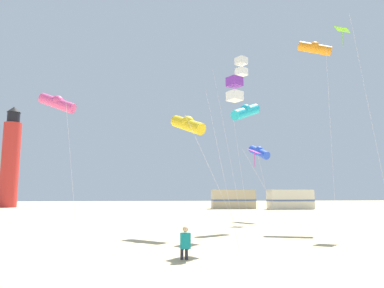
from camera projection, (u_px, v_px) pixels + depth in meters
name	position (u px, v px, depth m)	size (l,w,h in m)	color
kite_flyer_standing	(185.00, 242.00, 11.97)	(0.34, 0.51, 1.16)	#147F84
kite_tube_gold	(188.00, 124.00, 20.56)	(3.88, 4.08, 6.97)	silver
kite_tube_orange	(315.00, 48.00, 26.72)	(2.51, 2.02, 13.90)	silver
kite_diamond_lime	(345.00, 39.00, 23.68)	(2.86, 2.73, 13.51)	silver
kite_tube_cyan	(246.00, 111.00, 23.72)	(2.44, 2.02, 8.44)	silver
kite_box_violet	(235.00, 89.00, 16.68)	(1.77, 1.77, 7.75)	silver
kite_tube_blue	(259.00, 152.00, 30.75)	(1.58, 2.59, 6.56)	silver
kite_box_white	(241.00, 67.00, 21.78)	(2.13, 2.20, 10.63)	silver
kite_tube_rainbow	(58.00, 103.00, 23.33)	(2.67, 2.21, 8.92)	silver
kite_diamond_magenta	(255.00, 154.00, 27.22)	(3.26, 2.39, 5.70)	silver
lighthouse_distant	(11.00, 159.00, 58.27)	(2.80, 2.80, 16.80)	red
rv_van_tan	(233.00, 199.00, 52.66)	(6.54, 2.62, 2.80)	#C6B28C
rv_van_cream	(290.00, 199.00, 51.05)	(6.51, 2.53, 2.80)	beige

